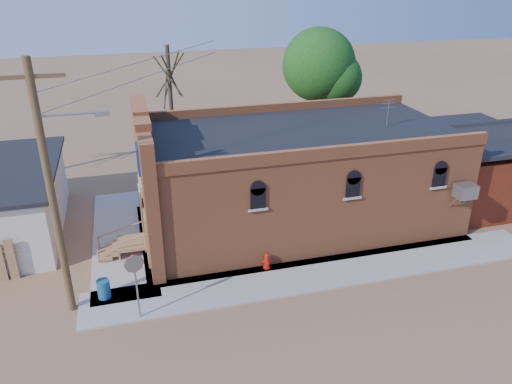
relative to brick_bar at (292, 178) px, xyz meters
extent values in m
plane|color=brown|center=(-1.64, -5.49, -2.34)|extent=(120.00, 120.00, 0.00)
cube|color=#9E9991|center=(-0.14, -4.59, -2.30)|extent=(19.00, 2.20, 0.08)
cube|color=#9E9991|center=(-7.94, 0.51, -2.30)|extent=(2.60, 10.00, 0.08)
cube|color=#BB6539|center=(0.36, 0.01, -0.09)|extent=(14.00, 7.00, 4.50)
cube|color=black|center=(0.36, 0.01, 2.21)|extent=(13.80, 6.80, 0.12)
cube|color=#BB6539|center=(-6.64, 0.01, 0.56)|extent=(0.50, 7.40, 5.80)
cube|color=navy|center=(-6.94, -1.19, 1.66)|extent=(0.08, 1.10, 1.56)
cube|color=gray|center=(6.46, -3.94, 0.26)|extent=(0.85, 0.65, 0.60)
cube|color=#5B1A0F|center=(9.86, 0.01, -0.74)|extent=(5.00, 6.00, 3.20)
cylinder|color=#48341D|center=(-9.84, -4.29, 2.16)|extent=(0.26, 0.26, 9.00)
cube|color=#48341D|center=(-9.84, -4.29, 6.06)|extent=(2.00, 0.12, 0.12)
cylinder|color=gray|center=(-8.94, -4.29, 4.86)|extent=(1.80, 0.08, 0.08)
cube|color=gray|center=(-7.94, -4.29, 4.81)|extent=(0.45, 0.22, 0.14)
cylinder|color=#4A3E2A|center=(-4.64, 7.51, 1.41)|extent=(0.24, 0.24, 7.50)
cylinder|color=#4A3E2A|center=(4.36, 8.01, 0.81)|extent=(0.28, 0.28, 6.30)
sphere|color=#194714|center=(4.36, 8.01, 3.61)|extent=(4.40, 4.40, 4.40)
cylinder|color=#B5160A|center=(-2.31, -3.69, -2.23)|extent=(0.33, 0.33, 0.06)
cylinder|color=#B5160A|center=(-2.31, -3.69, -1.94)|extent=(0.23, 0.23, 0.52)
sphere|color=#B5160A|center=(-2.31, -3.69, -1.68)|extent=(0.21, 0.21, 0.21)
cylinder|color=#B5160A|center=(-2.31, -3.83, -1.94)|extent=(0.10, 0.12, 0.09)
cylinder|color=#B5160A|center=(-2.44, -3.69, -1.94)|extent=(0.12, 0.10, 0.09)
cylinder|color=#B5160A|center=(-2.18, -3.69, -1.94)|extent=(0.12, 0.10, 0.09)
cylinder|color=gray|center=(-7.50, -5.49, -1.11)|extent=(0.07, 0.07, 2.30)
cylinder|color=gray|center=(-7.50, -5.52, -0.06)|extent=(0.68, 0.19, 0.69)
cylinder|color=#B1150A|center=(-7.50, -5.47, -0.06)|extent=(0.68, 0.19, 0.69)
cylinder|color=#19507E|center=(-8.71, -3.99, -1.89)|extent=(0.58, 0.58, 0.73)
camera|label=1|loc=(-7.31, -20.27, 9.04)|focal=35.00mm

